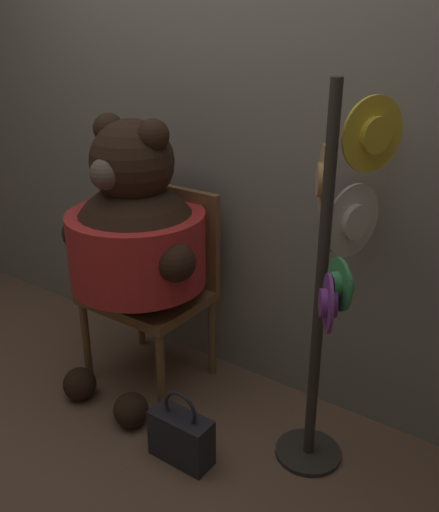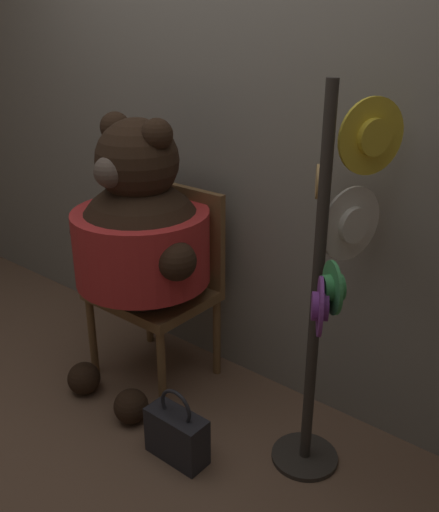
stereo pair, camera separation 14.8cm
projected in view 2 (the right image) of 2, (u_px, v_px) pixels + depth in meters
ground_plane at (141, 415)px, 2.68m from camera, size 14.00×14.00×0.00m
wall_back at (231, 132)px, 2.68m from camera, size 8.00×0.10×2.46m
chair at (163, 275)px, 2.86m from camera, size 0.56×0.46×0.97m
teddy_bear at (140, 238)px, 2.63m from camera, size 0.76×0.68×1.35m
hat_display_rack at (331, 268)px, 2.10m from camera, size 0.35×0.53×1.56m
handbag_on_ground at (177, 434)px, 2.39m from camera, size 0.27×0.12×0.34m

